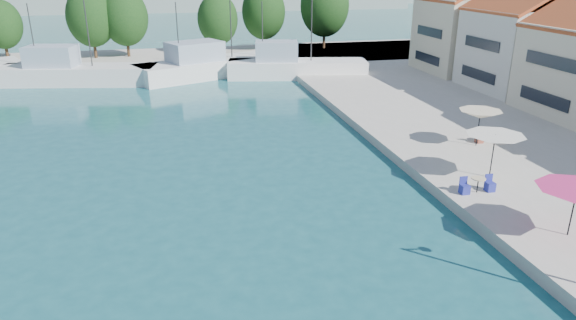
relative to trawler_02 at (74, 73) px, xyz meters
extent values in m
cube|color=#B1AD9F|center=(8.14, 10.66, -0.77)|extent=(90.00, 16.00, 0.60)
cube|color=silver|center=(40.14, -14.34, 3.03)|extent=(8.00, 8.50, 7.00)
cube|color=beige|center=(40.14, -5.34, 3.28)|extent=(8.60, 8.50, 7.50)
cube|color=silver|center=(0.39, -0.08, -0.37)|extent=(15.95, 6.95, 2.20)
cube|color=#92A4B5|center=(-1.88, 0.37, 1.73)|extent=(5.15, 3.94, 2.00)
cylinder|color=#2D2D2D|center=(1.91, -0.38, 4.73)|extent=(0.12, 0.12, 8.00)
cylinder|color=#2D2D2D|center=(-3.40, 0.67, 3.73)|extent=(0.10, 0.10, 6.00)
cube|color=silver|center=(14.58, 1.25, -0.37)|extent=(18.24, 11.55, 2.20)
cube|color=#92A4B5|center=(12.13, 0.16, 1.73)|extent=(6.36, 5.46, 2.00)
cylinder|color=#2D2D2D|center=(16.21, 1.98, 4.73)|extent=(0.12, 0.12, 8.00)
cylinder|color=#2D2D2D|center=(10.49, -0.57, 3.73)|extent=(0.10, 0.10, 6.00)
cube|color=white|center=(22.64, -1.93, -0.37)|extent=(15.02, 6.55, 2.20)
cube|color=#92A4B5|center=(20.50, -1.51, 1.73)|extent=(4.85, 3.71, 2.00)
cylinder|color=#2D2D2D|center=(24.07, -2.22, 4.73)|extent=(0.12, 0.12, 8.00)
cylinder|color=#2D2D2D|center=(19.07, -1.22, 3.73)|extent=(0.10, 0.10, 6.00)
cylinder|color=#3F2B19|center=(-9.80, 14.69, 1.07)|extent=(0.36, 0.36, 3.07)
ellipsoid|color=#103512|center=(-9.80, 14.69, 3.53)|extent=(4.67, 4.67, 5.84)
cylinder|color=#3F2B19|center=(0.75, 12.29, 1.41)|extent=(0.36, 0.36, 3.75)
ellipsoid|color=#103512|center=(0.75, 12.29, 4.41)|extent=(5.70, 5.70, 7.12)
cylinder|color=#3F2B19|center=(4.62, 12.47, 1.35)|extent=(0.36, 0.36, 3.64)
ellipsoid|color=#103512|center=(4.62, 12.47, 4.26)|extent=(5.53, 5.53, 6.91)
cylinder|color=#3F2B19|center=(15.79, 11.88, 1.19)|extent=(0.36, 0.36, 3.32)
ellipsoid|color=#103512|center=(15.79, 11.88, 3.85)|extent=(5.05, 5.05, 6.31)
cylinder|color=#3F2B19|center=(22.10, 14.37, 1.42)|extent=(0.36, 0.36, 3.77)
ellipsoid|color=#103512|center=(22.10, 14.37, 4.43)|extent=(5.73, 5.73, 7.16)
cylinder|color=#3F2B19|center=(30.31, 13.71, 1.67)|extent=(0.36, 0.36, 4.28)
ellipsoid|color=#103512|center=(30.31, 13.71, 5.10)|extent=(6.51, 6.51, 8.14)
cylinder|color=black|center=(25.04, -38.90, 0.58)|extent=(0.06, 0.06, 2.11)
cone|color=#C0286A|center=(25.04, -38.90, 1.39)|extent=(3.24, 3.24, 0.50)
cylinder|color=black|center=(25.54, -32.54, 0.71)|extent=(0.06, 0.06, 2.36)
cone|color=silver|center=(25.54, -32.54, 1.64)|extent=(3.04, 3.04, 0.50)
cylinder|color=black|center=(27.74, -27.76, 0.66)|extent=(0.06, 0.06, 2.26)
cone|color=beige|center=(27.74, -27.76, 1.54)|extent=(2.62, 2.62, 0.50)
cylinder|color=black|center=(23.76, -34.18, -0.10)|extent=(0.06, 0.06, 0.74)
cylinder|color=#C9B993|center=(23.76, -34.18, 0.27)|extent=(0.70, 0.70, 0.04)
cube|color=navy|center=(24.46, -34.18, -0.24)|extent=(0.42, 0.42, 0.46)
cube|color=navy|center=(23.06, -34.18, -0.24)|extent=(0.42, 0.42, 0.46)
cylinder|color=black|center=(28.90, -27.36, -0.10)|extent=(0.06, 0.06, 0.74)
cylinder|color=#C9B993|center=(28.90, -27.36, 0.27)|extent=(0.70, 0.70, 0.04)
cube|color=brown|center=(29.60, -27.36, -0.24)|extent=(0.42, 0.42, 0.46)
cube|color=brown|center=(28.20, -27.36, -0.24)|extent=(0.42, 0.42, 0.46)
camera|label=1|loc=(9.38, -54.68, 10.02)|focal=32.00mm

